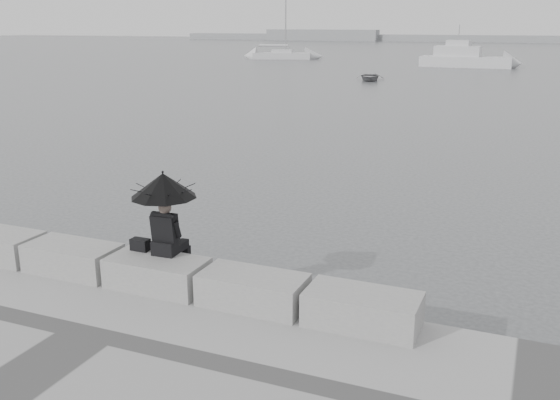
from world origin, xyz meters
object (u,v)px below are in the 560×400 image
at_px(seated_person, 163,196).
at_px(motor_cruiser, 466,59).
at_px(sailboat_left, 282,55).
at_px(dinghy, 370,77).

relative_size(seated_person, motor_cruiser, 0.14).
bearing_deg(sailboat_left, seated_person, -84.39).
distance_m(seated_person, motor_cruiser, 62.78).
height_order(sailboat_left, motor_cruiser, sailboat_left).
relative_size(seated_person, sailboat_left, 0.11).
height_order(motor_cruiser, dinghy, motor_cruiser).
height_order(seated_person, sailboat_left, sailboat_left).
bearing_deg(seated_person, dinghy, 97.14).
bearing_deg(dinghy, sailboat_left, 112.93).
distance_m(seated_person, sailboat_left, 74.30).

